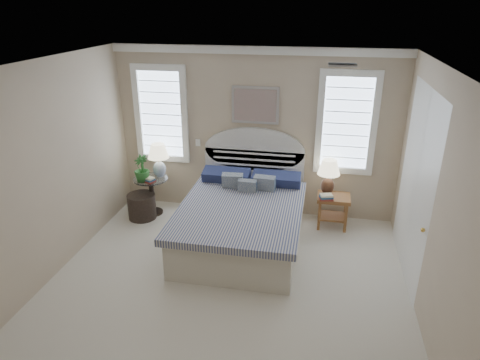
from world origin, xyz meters
name	(u,v)px	position (x,y,z in m)	size (l,w,h in m)	color
floor	(220,302)	(0.00, 0.00, 0.00)	(4.50, 5.00, 0.01)	beige
ceiling	(215,71)	(0.00, 0.00, 2.70)	(4.50, 5.00, 0.01)	silver
wall_back	(255,134)	(0.00, 2.50, 1.35)	(4.50, 0.02, 2.70)	#BBA78C
wall_left	(29,184)	(-2.25, 0.00, 1.35)	(0.02, 5.00, 2.70)	#BBA78C
wall_right	(442,219)	(2.25, 0.00, 1.35)	(0.02, 5.00, 2.70)	#BBA78C
crown_molding	(256,50)	(0.00, 2.46, 2.64)	(4.50, 0.08, 0.12)	white
hvac_vent	(343,65)	(1.20, 0.80, 2.68)	(0.30, 0.20, 0.02)	#B2B2B2
switch_plate	(198,143)	(-0.95, 2.48, 1.15)	(0.08, 0.01, 0.12)	white
window_left	(161,114)	(-1.55, 2.48, 1.60)	(0.90, 0.06, 1.60)	silver
window_right	(347,123)	(1.40, 2.48, 1.60)	(0.90, 0.06, 1.60)	silver
painting	(255,105)	(0.00, 2.46, 1.82)	(0.74, 0.04, 0.58)	silver
closet_door	(415,185)	(2.23, 1.20, 1.20)	(0.02, 1.80, 2.40)	white
bed	(243,217)	(0.00, 1.46, 0.39)	(1.72, 2.28, 1.47)	silver
side_table_left	(152,192)	(-1.65, 2.05, 0.39)	(0.56, 0.56, 0.63)	black
nightstand_right	(333,204)	(1.30, 2.15, 0.39)	(0.50, 0.40, 0.53)	brown
floor_pot	(142,206)	(-1.76, 1.86, 0.21)	(0.45, 0.45, 0.41)	black
lamp_left	(159,157)	(-1.53, 2.18, 0.97)	(0.43, 0.43, 0.56)	white
lamp_right	(329,173)	(1.19, 2.23, 0.87)	(0.42, 0.42, 0.56)	black
potted_plant	(142,169)	(-1.73, 1.92, 0.85)	(0.24, 0.24, 0.44)	#2B6B2C
books_left	(149,180)	(-1.62, 1.91, 0.67)	(0.22, 0.18, 0.08)	maroon
books_right	(326,197)	(1.18, 2.00, 0.57)	(0.23, 0.19, 0.08)	maroon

